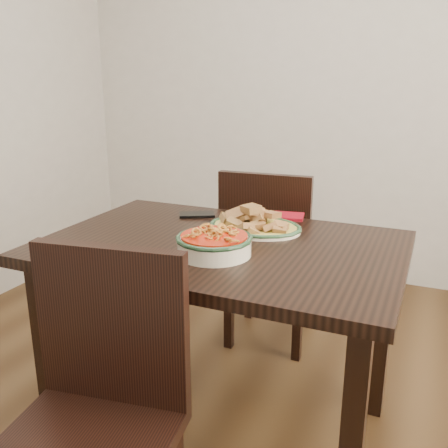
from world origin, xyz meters
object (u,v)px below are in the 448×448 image
at_px(dining_table, 222,269).
at_px(chair_far, 269,251).
at_px(smartphone, 197,215).
at_px(fish_plate, 255,219).
at_px(noodle_bowl, 214,242).
at_px(chair_near, 96,405).

bearing_deg(dining_table, chair_far, 93.64).
relative_size(chair_far, smartphone, 6.24).
xyz_separation_m(fish_plate, noodle_bowl, (-0.03, -0.30, -0.00)).
height_order(dining_table, noodle_bowl, noodle_bowl).
xyz_separation_m(dining_table, fish_plate, (0.06, 0.18, 0.14)).
height_order(chair_near, noodle_bowl, chair_near).
bearing_deg(fish_plate, chair_near, -99.05).
bearing_deg(smartphone, chair_far, 34.99).
relative_size(dining_table, chair_near, 1.36).
bearing_deg(chair_near, smartphone, 91.35).
xyz_separation_m(chair_near, fish_plate, (0.13, 0.81, 0.30)).
height_order(chair_far, noodle_bowl, chair_far).
relative_size(fish_plate, noodle_bowl, 1.38).
xyz_separation_m(chair_near, smartphone, (-0.16, 0.90, 0.26)).
bearing_deg(chair_near, chair_far, 80.03).
bearing_deg(fish_plate, smartphone, 162.40).
bearing_deg(noodle_bowl, chair_near, -101.07).
distance_m(chair_far, noodle_bowl, 0.83).
xyz_separation_m(chair_near, noodle_bowl, (0.10, 0.51, 0.29)).
xyz_separation_m(chair_far, chair_near, (-0.03, -1.28, 0.00)).
relative_size(chair_near, noodle_bowl, 3.61).
bearing_deg(chair_near, fish_plate, 72.32).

